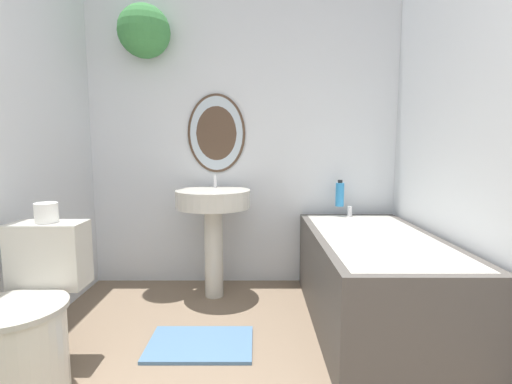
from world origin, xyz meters
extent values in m
cube|color=silver|center=(0.00, 2.86, 1.20)|extent=(2.59, 0.06, 2.40)
ellipsoid|color=#4C3828|center=(-0.22, 2.82, 1.23)|extent=(0.46, 0.02, 0.63)
ellipsoid|color=silver|center=(-0.22, 2.81, 1.23)|extent=(0.42, 0.01, 0.59)
cylinder|color=#9E6042|center=(-0.74, 2.71, 2.07)|extent=(0.18, 0.18, 0.10)
sphere|color=#3D8442|center=(-0.74, 2.71, 1.99)|extent=(0.39, 0.39, 0.39)
cylinder|color=beige|center=(-0.95, 1.36, 0.21)|extent=(0.41, 0.41, 0.41)
cylinder|color=#B1ADA0|center=(-0.95, 1.36, 0.42)|extent=(0.44, 0.44, 0.02)
cube|color=beige|center=(-0.95, 1.65, 0.58)|extent=(0.36, 0.18, 0.33)
cylinder|color=beige|center=(-0.22, 2.52, 0.34)|extent=(0.14, 0.14, 0.68)
cylinder|color=beige|center=(-0.22, 2.52, 0.74)|extent=(0.55, 0.55, 0.13)
cylinder|color=silver|center=(-0.22, 2.67, 0.86)|extent=(0.02, 0.02, 0.10)
cube|color=#4C4742|center=(0.84, 2.04, 0.29)|extent=(0.75, 1.47, 0.58)
cube|color=beige|center=(0.84, 2.04, 0.56)|extent=(0.65, 1.37, 0.04)
cylinder|color=silver|center=(0.84, 2.68, 0.62)|extent=(0.04, 0.04, 0.08)
cylinder|color=#2D84C6|center=(0.76, 2.70, 0.75)|extent=(0.07, 0.07, 0.18)
cylinder|color=black|center=(0.76, 2.70, 0.86)|extent=(0.04, 0.04, 0.02)
cube|color=#4C7093|center=(-0.22, 1.80, 0.01)|extent=(0.59, 0.38, 0.02)
cylinder|color=white|center=(-0.95, 1.65, 0.80)|extent=(0.11, 0.11, 0.10)
camera|label=1|loc=(0.10, -0.19, 1.12)|focal=26.00mm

